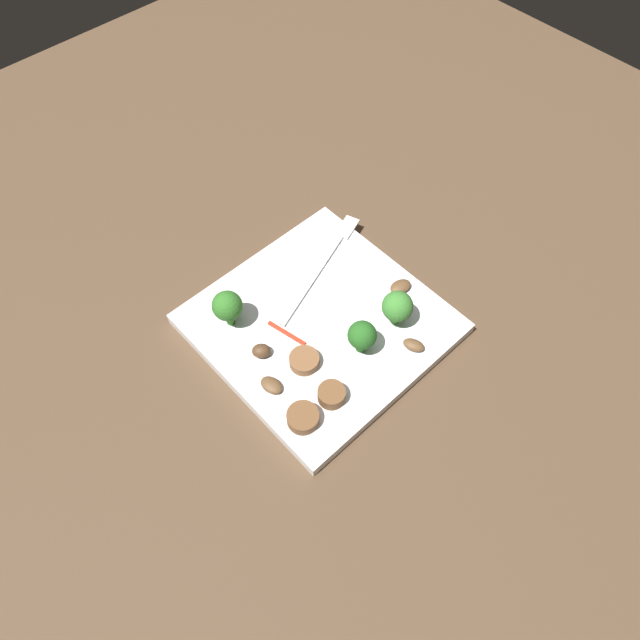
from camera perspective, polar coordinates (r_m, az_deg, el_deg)
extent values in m
plane|color=#4C3826|center=(0.66, 0.00, -0.73)|extent=(1.40, 1.40, 0.00)
cube|color=white|center=(0.65, 0.00, -0.37)|extent=(0.24, 0.24, 0.02)
cube|color=silver|center=(0.68, -0.70, 4.05)|extent=(0.14, 0.05, 0.00)
cube|color=silver|center=(0.73, 2.67, 9.04)|extent=(0.04, 0.03, 0.00)
cylinder|color=#408630|center=(0.64, 7.41, 0.36)|extent=(0.01, 0.01, 0.02)
sphere|color=#387A2D|center=(0.63, 7.60, 1.33)|extent=(0.03, 0.03, 0.03)
cylinder|color=#296420|center=(0.62, 4.05, -2.37)|extent=(0.01, 0.01, 0.02)
sphere|color=#235B1E|center=(0.60, 4.15, -1.49)|extent=(0.03, 0.03, 0.03)
cylinder|color=#347525|center=(0.64, -8.84, 0.35)|extent=(0.01, 0.01, 0.02)
sphere|color=#2D6B23|center=(0.63, -9.08, 1.38)|extent=(0.03, 0.03, 0.03)
cylinder|color=brown|center=(0.59, 1.14, -7.33)|extent=(0.04, 0.04, 0.01)
cylinder|color=brown|center=(0.61, -1.56, -3.99)|extent=(0.05, 0.05, 0.01)
cylinder|color=brown|center=(0.58, -1.68, -9.55)|extent=(0.04, 0.04, 0.01)
ellipsoid|color=#4C331E|center=(0.62, -5.78, -3.03)|extent=(0.03, 0.03, 0.01)
ellipsoid|color=brown|center=(0.63, 9.17, -2.44)|extent=(0.02, 0.03, 0.01)
ellipsoid|color=brown|center=(0.60, -4.78, -6.39)|extent=(0.02, 0.03, 0.01)
ellipsoid|color=brown|center=(0.67, 7.89, 3.27)|extent=(0.03, 0.02, 0.01)
cube|color=red|center=(0.64, -3.29, -1.31)|extent=(0.01, 0.05, 0.00)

